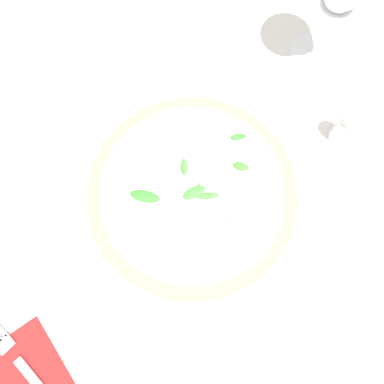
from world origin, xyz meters
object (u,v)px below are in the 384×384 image
Objects in this scene: pizza_arugula_main at (192,194)px; wine_glass at (338,2)px; fork at (28,372)px; shaker_pepper at (345,128)px.

wine_glass is (0.14, -0.32, 0.11)m from pizza_arugula_main.
wine_glass is at bearing -85.55° from fork.
shaker_pepper reaches higher than pizza_arugula_main.
fork is at bearing 112.68° from wine_glass.
fork is (-0.13, 0.33, -0.01)m from pizza_arugula_main.
pizza_arugula_main is at bearing 114.16° from wine_glass.
pizza_arugula_main is 1.87× the size of fork.
wine_glass is 0.93× the size of fork.
fork is 2.80× the size of shaker_pepper.
fork is (-0.27, 0.65, -0.12)m from wine_glass.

